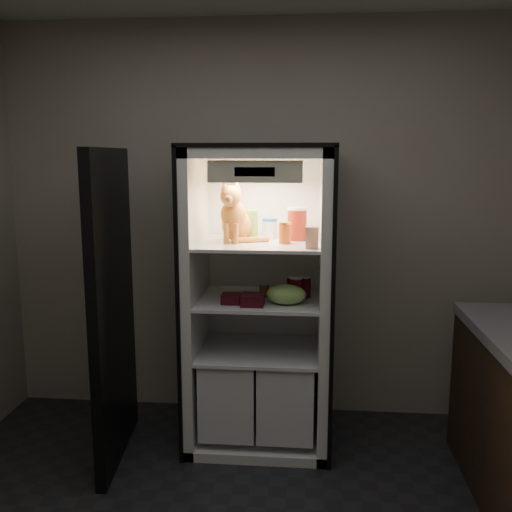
{
  "coord_description": "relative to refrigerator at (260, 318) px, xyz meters",
  "views": [
    {
      "loc": [
        0.29,
        -2.08,
        1.81
      ],
      "look_at": [
        -0.02,
        1.32,
        1.2
      ],
      "focal_mm": 40.0,
      "sensor_mm": 36.0,
      "label": 1
    }
  ],
  "objects": [
    {
      "name": "refrigerator",
      "position": [
        0.0,
        0.0,
        0.0
      ],
      "size": [
        0.9,
        0.72,
        1.88
      ],
      "color": "white",
      "rests_on": "floor"
    },
    {
      "name": "soda_can_b",
      "position": [
        0.28,
        -0.02,
        0.21
      ],
      "size": [
        0.07,
        0.07,
        0.13
      ],
      "color": "black",
      "rests_on": "refrigerator"
    },
    {
      "name": "berry_box_right",
      "position": [
        -0.02,
        -0.24,
        0.18
      ],
      "size": [
        0.13,
        0.13,
        0.07
      ],
      "primitive_type": "cube",
      "color": "#4A0C12",
      "rests_on": "refrigerator"
    },
    {
      "name": "fridge_door",
      "position": [
        -0.85,
        -0.32,
        0.12
      ],
      "size": [
        0.15,
        0.87,
        1.85
      ],
      "rotation": [
        0.0,
        0.0,
        0.1
      ],
      "color": "black",
      "rests_on": "floor"
    },
    {
      "name": "salsa_jar",
      "position": [
        0.16,
        -0.12,
        0.56
      ],
      "size": [
        0.07,
        0.07,
        0.13
      ],
      "color": "maroon",
      "rests_on": "refrigerator"
    },
    {
      "name": "tabby_cat",
      "position": [
        -0.15,
        -0.05,
        0.64
      ],
      "size": [
        0.31,
        0.36,
        0.38
      ],
      "rotation": [
        0.0,
        0.0,
        -0.11
      ],
      "color": "#BC5C18",
      "rests_on": "refrigerator"
    },
    {
      "name": "pepper_jar",
      "position": [
        0.23,
        0.03,
        0.6
      ],
      "size": [
        0.12,
        0.12,
        0.2
      ],
      "color": "#9D2A14",
      "rests_on": "refrigerator"
    },
    {
      "name": "grape_bag",
      "position": [
        0.17,
        -0.2,
        0.21
      ],
      "size": [
        0.23,
        0.17,
        0.12
      ],
      "primitive_type": "ellipsoid",
      "color": "#7AB052",
      "rests_on": "refrigerator"
    },
    {
      "name": "parmesan_shaker",
      "position": [
        -0.05,
        0.01,
        0.59
      ],
      "size": [
        0.07,
        0.07,
        0.19
      ],
      "color": "green",
      "rests_on": "refrigerator"
    },
    {
      "name": "berry_box_left",
      "position": [
        -0.16,
        -0.2,
        0.18
      ],
      "size": [
        0.11,
        0.11,
        0.06
      ],
      "primitive_type": "cube",
      "color": "#4A0C12",
      "rests_on": "refrigerator"
    },
    {
      "name": "soda_can_a",
      "position": [
        0.2,
        0.04,
        0.21
      ],
      "size": [
        0.06,
        0.06,
        0.11
      ],
      "color": "black",
      "rests_on": "refrigerator"
    },
    {
      "name": "cream_carton",
      "position": [
        0.32,
        -0.27,
        0.56
      ],
      "size": [
        0.07,
        0.07,
        0.12
      ],
      "primitive_type": "cube",
      "color": "silver",
      "rests_on": "refrigerator"
    },
    {
      "name": "condiment_jar",
      "position": [
        0.03,
        -0.03,
        0.19
      ],
      "size": [
        0.06,
        0.06,
        0.09
      ],
      "color": "#563818",
      "rests_on": "refrigerator"
    },
    {
      "name": "mayo_tub",
      "position": [
        0.05,
        0.09,
        0.56
      ],
      "size": [
        0.09,
        0.09,
        0.13
      ],
      "color": "white",
      "rests_on": "refrigerator"
    },
    {
      "name": "room_shell",
      "position": [
        0.0,
        -1.38,
        0.83
      ],
      "size": [
        3.6,
        3.6,
        3.6
      ],
      "color": "white",
      "rests_on": "floor"
    },
    {
      "name": "soda_can_c",
      "position": [
        0.23,
        -0.1,
        0.22
      ],
      "size": [
        0.07,
        0.07,
        0.14
      ],
      "color": "black",
      "rests_on": "refrigerator"
    }
  ]
}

